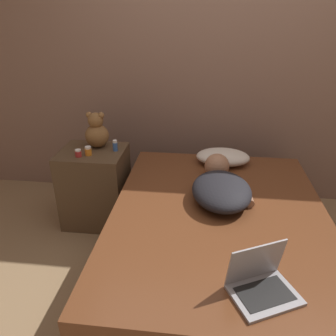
# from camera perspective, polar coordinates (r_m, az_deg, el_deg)

# --- Properties ---
(ground_plane) EXTENTS (12.00, 12.00, 0.00)m
(ground_plane) POSITION_cam_1_polar(r_m,az_deg,el_deg) (2.47, 8.04, -17.90)
(ground_plane) COLOR #937551
(wall_back) EXTENTS (8.00, 0.06, 2.60)m
(wall_back) POSITION_cam_1_polar(r_m,az_deg,el_deg) (3.02, 9.41, 18.00)
(wall_back) COLOR #846656
(wall_back) RESTS_ON ground_plane
(bed) EXTENTS (1.41, 1.85, 0.53)m
(bed) POSITION_cam_1_polar(r_m,az_deg,el_deg) (2.30, 8.46, -13.15)
(bed) COLOR brown
(bed) RESTS_ON ground_plane
(nightstand) EXTENTS (0.52, 0.45, 0.66)m
(nightstand) POSITION_cam_1_polar(r_m,az_deg,el_deg) (2.88, -12.49, -3.16)
(nightstand) COLOR brown
(nightstand) RESTS_ON ground_plane
(pillow) EXTENTS (0.44, 0.29, 0.12)m
(pillow) POSITION_cam_1_polar(r_m,az_deg,el_deg) (2.76, 9.54, 1.90)
(pillow) COLOR beige
(pillow) RESTS_ON bed
(person_lying) EXTENTS (0.43, 0.71, 0.19)m
(person_lying) POSITION_cam_1_polar(r_m,az_deg,el_deg) (2.27, 9.25, -3.09)
(person_lying) COLOR black
(person_lying) RESTS_ON bed
(laptop) EXTENTS (0.36, 0.33, 0.23)m
(laptop) POSITION_cam_1_polar(r_m,az_deg,el_deg) (1.63, 15.90, -18.59)
(laptop) COLOR #9E9EA3
(laptop) RESTS_ON bed
(teddy_bear) EXTENTS (0.19, 0.19, 0.30)m
(teddy_bear) POSITION_cam_1_polar(r_m,az_deg,el_deg) (2.77, -12.31, 6.16)
(teddy_bear) COLOR brown
(teddy_bear) RESTS_ON nightstand
(bottle_orange) EXTENTS (0.05, 0.05, 0.07)m
(bottle_orange) POSITION_cam_1_polar(r_m,az_deg,el_deg) (2.65, -13.73, 2.90)
(bottle_orange) COLOR orange
(bottle_orange) RESTS_ON nightstand
(bottle_blue) EXTENTS (0.04, 0.04, 0.09)m
(bottle_blue) POSITION_cam_1_polar(r_m,az_deg,el_deg) (2.69, -9.19, 3.87)
(bottle_blue) COLOR #3866B2
(bottle_blue) RESTS_ON nightstand
(bottle_red) EXTENTS (0.05, 0.05, 0.06)m
(bottle_red) POSITION_cam_1_polar(r_m,az_deg,el_deg) (2.65, -15.35, 2.52)
(bottle_red) COLOR #B72D2D
(bottle_red) RESTS_ON nightstand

